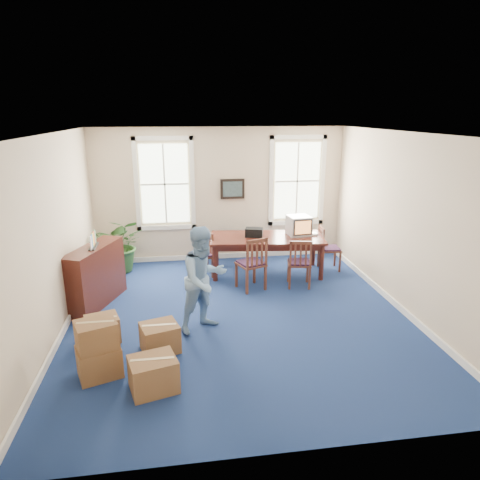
{
  "coord_description": "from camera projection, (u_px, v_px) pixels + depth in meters",
  "views": [
    {
      "loc": [
        -1.0,
        -6.89,
        3.53
      ],
      "look_at": [
        0.1,
        0.6,
        1.25
      ],
      "focal_mm": 32.0,
      "sensor_mm": 36.0,
      "label": 1
    }
  ],
  "objects": [
    {
      "name": "floor",
      "position": [
        239.0,
        316.0,
        7.68
      ],
      "size": [
        6.5,
        6.5,
        0.0
      ],
      "primitive_type": "plane",
      "color": "navy",
      "rests_on": "ground"
    },
    {
      "name": "ceiling",
      "position": [
        239.0,
        133.0,
        6.76
      ],
      "size": [
        6.5,
        6.5,
        0.0
      ],
      "primitive_type": "plane",
      "rotation": [
        3.14,
        0.0,
        0.0
      ],
      "color": "white",
      "rests_on": "ground"
    },
    {
      "name": "wall_back",
      "position": [
        220.0,
        195.0,
        10.3
      ],
      "size": [
        6.5,
        0.0,
        6.5
      ],
      "primitive_type": "plane",
      "rotation": [
        1.57,
        0.0,
        0.0
      ],
      "color": "beige",
      "rests_on": "ground"
    },
    {
      "name": "wall_front",
      "position": [
        288.0,
        319.0,
        4.14
      ],
      "size": [
        6.5,
        0.0,
        6.5
      ],
      "primitive_type": "plane",
      "rotation": [
        -1.57,
        0.0,
        0.0
      ],
      "color": "beige",
      "rests_on": "ground"
    },
    {
      "name": "wall_left",
      "position": [
        53.0,
        238.0,
        6.8
      ],
      "size": [
        0.0,
        6.5,
        6.5
      ],
      "primitive_type": "plane",
      "rotation": [
        1.57,
        0.0,
        1.57
      ],
      "color": "beige",
      "rests_on": "ground"
    },
    {
      "name": "wall_right",
      "position": [
        405.0,
        224.0,
        7.64
      ],
      "size": [
        0.0,
        6.5,
        6.5
      ],
      "primitive_type": "plane",
      "rotation": [
        1.57,
        0.0,
        -1.57
      ],
      "color": "beige",
      "rests_on": "ground"
    },
    {
      "name": "baseboard_back",
      "position": [
        221.0,
        256.0,
        10.72
      ],
      "size": [
        6.0,
        0.04,
        0.12
      ],
      "primitive_type": "cube",
      "color": "white",
      "rests_on": "ground"
    },
    {
      "name": "baseboard_left",
      "position": [
        66.0,
        325.0,
        7.25
      ],
      "size": [
        0.04,
        6.5,
        0.12
      ],
      "primitive_type": "cube",
      "color": "white",
      "rests_on": "ground"
    },
    {
      "name": "baseboard_right",
      "position": [
        395.0,
        303.0,
        8.08
      ],
      "size": [
        0.04,
        6.5,
        0.12
      ],
      "primitive_type": "cube",
      "color": "white",
      "rests_on": "ground"
    },
    {
      "name": "window_left",
      "position": [
        165.0,
        184.0,
        10.01
      ],
      "size": [
        1.4,
        0.12,
        2.2
      ],
      "primitive_type": null,
      "color": "white",
      "rests_on": "ground"
    },
    {
      "name": "window_right",
      "position": [
        297.0,
        181.0,
        10.46
      ],
      "size": [
        1.4,
        0.12,
        2.2
      ],
      "primitive_type": null,
      "color": "white",
      "rests_on": "ground"
    },
    {
      "name": "wall_picture",
      "position": [
        232.0,
        189.0,
        10.25
      ],
      "size": [
        0.58,
        0.06,
        0.48
      ],
      "primitive_type": null,
      "color": "black",
      "rests_on": "ground"
    },
    {
      "name": "conference_table",
      "position": [
        267.0,
        255.0,
        9.66
      ],
      "size": [
        2.62,
        1.43,
        0.85
      ],
      "primitive_type": null,
      "rotation": [
        0.0,
        0.0,
        -0.12
      ],
      "color": "#481B14",
      "rests_on": "ground"
    },
    {
      "name": "crt_tv",
      "position": [
        299.0,
        225.0,
        9.63
      ],
      "size": [
        0.54,
        0.58,
        0.44
      ],
      "primitive_type": null,
      "rotation": [
        0.0,
        0.0,
        0.12
      ],
      "color": "#B7B7BC",
      "rests_on": "conference_table"
    },
    {
      "name": "game_console",
      "position": [
        314.0,
        234.0,
        9.68
      ],
      "size": [
        0.15,
        0.19,
        0.05
      ],
      "primitive_type": "cube",
      "rotation": [
        0.0,
        0.0,
        -0.01
      ],
      "color": "white",
      "rests_on": "conference_table"
    },
    {
      "name": "equipment_bag",
      "position": [
        254.0,
        232.0,
        9.52
      ],
      "size": [
        0.43,
        0.34,
        0.19
      ],
      "primitive_type": "cube",
      "rotation": [
        0.0,
        0.0,
        -0.26
      ],
      "color": "black",
      "rests_on": "conference_table"
    },
    {
      "name": "chair_near_left",
      "position": [
        251.0,
        263.0,
        8.74
      ],
      "size": [
        0.65,
        0.65,
        1.13
      ],
      "primitive_type": null,
      "rotation": [
        0.0,
        0.0,
        3.51
      ],
      "color": "brown",
      "rests_on": "ground"
    },
    {
      "name": "chair_near_right",
      "position": [
        299.0,
        262.0,
        8.89
      ],
      "size": [
        0.55,
        0.55,
        1.05
      ],
      "primitive_type": null,
      "rotation": [
        0.0,
        0.0,
        2.95
      ],
      "color": "brown",
      "rests_on": "ground"
    },
    {
      "name": "chair_end_left",
      "position": [
        201.0,
        255.0,
        9.43
      ],
      "size": [
        0.54,
        0.54,
        1.0
      ],
      "primitive_type": null,
      "rotation": [
        0.0,
        0.0,
        -1.35
      ],
      "color": "brown",
      "rests_on": "ground"
    },
    {
      "name": "chair_end_right",
      "position": [
        330.0,
        248.0,
        9.84
      ],
      "size": [
        0.49,
        0.49,
        1.02
      ],
      "primitive_type": null,
      "rotation": [
        0.0,
        0.0,
        1.51
      ],
      "color": "brown",
      "rests_on": "ground"
    },
    {
      "name": "man",
      "position": [
        204.0,
        279.0,
        7.01
      ],
      "size": [
        1.09,
        1.03,
        1.78
      ],
      "primitive_type": "imported",
      "rotation": [
        0.0,
        0.0,
        0.55
      ],
      "color": "#7BA5CF",
      "rests_on": "ground"
    },
    {
      "name": "credenza",
      "position": [
        95.0,
        275.0,
        8.02
      ],
      "size": [
        0.94,
        1.56,
        1.18
      ],
      "primitive_type": "cube",
      "rotation": [
        0.0,
        0.0,
        -0.37
      ],
      "color": "#481B14",
      "rests_on": "ground"
    },
    {
      "name": "brochure_rack",
      "position": [
        93.0,
        237.0,
        7.82
      ],
      "size": [
        0.21,
        0.64,
        0.28
      ],
      "primitive_type": null,
      "rotation": [
        0.0,
        0.0,
        0.16
      ],
      "color": "#99999E",
      "rests_on": "credenza"
    },
    {
      "name": "potted_plant",
      "position": [
        121.0,
        244.0,
        9.69
      ],
      "size": [
        1.25,
        1.12,
        1.27
      ],
      "primitive_type": "imported",
      "rotation": [
        0.0,
        0.0,
        -0.11
      ],
      "color": "#254A1E",
      "rests_on": "ground"
    },
    {
      "name": "cardboard_boxes",
      "position": [
        115.0,
        342.0,
        5.98
      ],
      "size": [
        1.95,
        1.95,
        0.86
      ],
      "primitive_type": null,
      "rotation": [
        0.0,
        0.0,
        0.36
      ],
      "color": "brown",
      "rests_on": "ground"
    }
  ]
}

